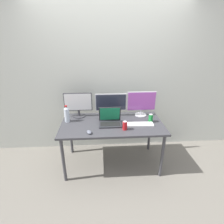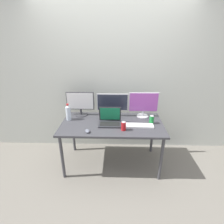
{
  "view_description": "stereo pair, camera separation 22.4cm",
  "coord_description": "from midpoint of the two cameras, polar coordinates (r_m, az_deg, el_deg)",
  "views": [
    {
      "loc": [
        -0.16,
        -2.35,
        1.92
      ],
      "look_at": [
        0.0,
        0.0,
        0.92
      ],
      "focal_mm": 28.0,
      "sensor_mm": 36.0,
      "label": 1
    },
    {
      "loc": [
        0.07,
        -2.35,
        1.92
      ],
      "look_at": [
        0.0,
        0.0,
        0.92
      ],
      "focal_mm": 28.0,
      "sensor_mm": 36.0,
      "label": 2
    }
  ],
  "objects": [
    {
      "name": "ground_plane",
      "position": [
        3.04,
        -2.2,
        -16.23
      ],
      "size": [
        16.0,
        16.0,
        0.0
      ],
      "primitive_type": "plane",
      "color": "gray"
    },
    {
      "name": "work_desk",
      "position": [
        2.66,
        -2.42,
        -4.87
      ],
      "size": [
        1.52,
        0.8,
        0.74
      ],
      "color": "#424247",
      "rests_on": "ground"
    },
    {
      "name": "soda_can_near_keyboard",
      "position": [
        2.42,
        1.6,
        -4.49
      ],
      "size": [
        0.07,
        0.07,
        0.13
      ],
      "color": "red",
      "rests_on": "work_desk"
    },
    {
      "name": "monitor_center",
      "position": [
        2.78,
        -2.64,
        2.67
      ],
      "size": [
        0.5,
        0.17,
        0.38
      ],
      "color": "silver",
      "rests_on": "work_desk"
    },
    {
      "name": "wall_back",
      "position": [
        3.01,
        -2.94,
        11.09
      ],
      "size": [
        7.0,
        0.08,
        2.6
      ],
      "primitive_type": "cube",
      "color": "silver",
      "rests_on": "ground"
    },
    {
      "name": "monitor_right",
      "position": [
        2.83,
        7.37,
        2.95
      ],
      "size": [
        0.46,
        0.19,
        0.4
      ],
      "color": "silver",
      "rests_on": "work_desk"
    },
    {
      "name": "mouse_by_keyboard",
      "position": [
        2.39,
        -10.14,
        -6.54
      ],
      "size": [
        0.09,
        0.11,
        0.04
      ],
      "primitive_type": "ellipsoid",
      "rotation": [
        0.0,
        0.0,
        0.36
      ],
      "color": "slate",
      "rests_on": "work_desk"
    },
    {
      "name": "monitor_left",
      "position": [
        2.84,
        -13.22,
        2.51
      ],
      "size": [
        0.44,
        0.2,
        0.39
      ],
      "color": "#38383D",
      "rests_on": "work_desk"
    },
    {
      "name": "laptop_silver",
      "position": [
        2.59,
        -3.12,
        -2.71
      ],
      "size": [
        0.33,
        0.24,
        0.25
      ],
      "color": "#2D2D33",
      "rests_on": "work_desk"
    },
    {
      "name": "soda_can_by_laptop",
      "position": [
        2.68,
        10.22,
        -2.06
      ],
      "size": [
        0.07,
        0.07,
        0.13
      ],
      "color": "#197F33",
      "rests_on": "work_desk"
    },
    {
      "name": "water_bottle",
      "position": [
        2.74,
        -16.83,
        -0.75
      ],
      "size": [
        0.08,
        0.08,
        0.26
      ],
      "color": "silver",
      "rests_on": "work_desk"
    },
    {
      "name": "keyboard_main",
      "position": [
        2.59,
        6.47,
        -4.05
      ],
      "size": [
        0.42,
        0.15,
        0.02
      ],
      "primitive_type": "cube",
      "rotation": [
        0.0,
        0.0,
        -0.04
      ],
      "color": "white",
      "rests_on": "work_desk"
    }
  ]
}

